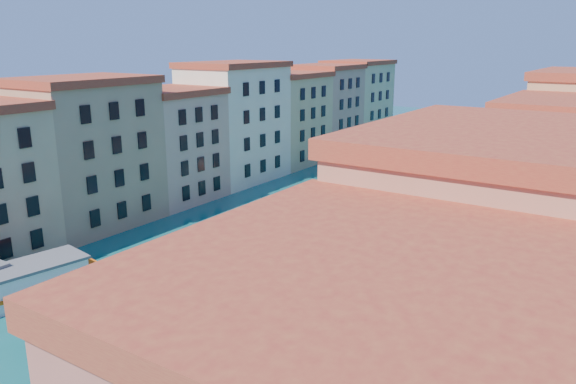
# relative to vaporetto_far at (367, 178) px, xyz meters

# --- Properties ---
(left_bank_palazzos) EXTENTS (12.80, 128.40, 21.00)m
(left_bank_palazzos) POSITION_rel_vaporetto_far_xyz_m (-22.25, -14.82, 8.28)
(left_bank_palazzos) COLOR beige
(left_bank_palazzos) RESTS_ON ground
(quay) EXTENTS (4.00, 140.00, 1.00)m
(quay) POSITION_rel_vaporetto_far_xyz_m (25.75, -14.50, -0.93)
(quay) COLOR #ACA38B
(quay) RESTS_ON ground
(restaurant_awnings) EXTENTS (3.20, 44.55, 3.12)m
(restaurant_awnings) POSITION_rel_vaporetto_far_xyz_m (25.94, -56.50, 1.56)
(restaurant_awnings) COLOR maroon
(restaurant_awnings) RESTS_ON ground
(mooring_poles_right) EXTENTS (1.44, 54.24, 3.20)m
(mooring_poles_right) POSITION_rel_vaporetto_far_xyz_m (22.85, -50.70, -0.13)
(mooring_poles_right) COLOR brown
(mooring_poles_right) RESTS_ON ground
(vaporetto_far) EXTENTS (8.97, 21.87, 3.17)m
(vaporetto_far) POSITION_rel_vaporetto_far_xyz_m (0.00, 0.00, 0.00)
(vaporetto_far) COLOR silver
(vaporetto_far) RESTS_ON ground
(gondola_fore) EXTENTS (4.33, 13.37, 2.70)m
(gondola_fore) POSITION_rel_vaporetto_far_xyz_m (8.06, -51.33, -0.97)
(gondola_fore) COLOR black
(gondola_fore) RESTS_ON ground
(gondola_right) EXTENTS (4.40, 12.84, 2.61)m
(gondola_right) POSITION_rel_vaporetto_far_xyz_m (13.03, -62.40, -0.93)
(gondola_right) COLOR black
(gondola_right) RESTS_ON ground
(gondola_far) EXTENTS (2.31, 13.05, 1.85)m
(gondola_far) POSITION_rel_vaporetto_far_xyz_m (10.57, -15.55, -1.05)
(gondola_far) COLOR black
(gondola_far) RESTS_ON ground
(motorboat_mid) EXTENTS (3.83, 7.58, 1.50)m
(motorboat_mid) POSITION_rel_vaporetto_far_xyz_m (0.29, -29.83, -0.84)
(motorboat_mid) COLOR silver
(motorboat_mid) RESTS_ON ground
(motorboat_far) EXTENTS (5.45, 7.38, 1.49)m
(motorboat_far) POSITION_rel_vaporetto_far_xyz_m (8.11, 6.76, -0.85)
(motorboat_far) COLOR white
(motorboat_far) RESTS_ON ground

